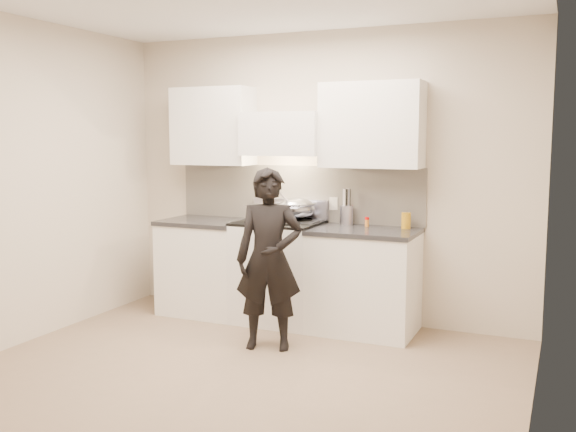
{
  "coord_description": "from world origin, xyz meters",
  "views": [
    {
      "loc": [
        2.14,
        -3.93,
        1.72
      ],
      "look_at": [
        -0.04,
        1.05,
        1.05
      ],
      "focal_mm": 40.0,
      "sensor_mm": 36.0,
      "label": 1
    }
  ],
  "objects_px": {
    "person": "(269,259)",
    "utensil_crock": "(346,214)",
    "stove": "(279,271)",
    "wok": "(296,208)"
  },
  "relations": [
    {
      "from": "person",
      "to": "utensil_crock",
      "type": "bearing_deg",
      "value": 54.07
    },
    {
      "from": "stove",
      "to": "utensil_crock",
      "type": "relative_size",
      "value": 2.91
    },
    {
      "from": "stove",
      "to": "person",
      "type": "relative_size",
      "value": 0.65
    },
    {
      "from": "stove",
      "to": "person",
      "type": "distance_m",
      "value": 0.83
    },
    {
      "from": "stove",
      "to": "utensil_crock",
      "type": "distance_m",
      "value": 0.83
    },
    {
      "from": "stove",
      "to": "person",
      "type": "bearing_deg",
      "value": -71.32
    },
    {
      "from": "stove",
      "to": "wok",
      "type": "height_order",
      "value": "wok"
    },
    {
      "from": "utensil_crock",
      "to": "person",
      "type": "distance_m",
      "value": 1.06
    },
    {
      "from": "utensil_crock",
      "to": "person",
      "type": "xyz_separation_m",
      "value": [
        -0.33,
        -0.97,
        -0.28
      ]
    },
    {
      "from": "wok",
      "to": "person",
      "type": "bearing_deg",
      "value": -81.66
    },
    {
      "from": "stove",
      "to": "person",
      "type": "xyz_separation_m",
      "value": [
        0.25,
        -0.74,
        0.26
      ]
    },
    {
      "from": "utensil_crock",
      "to": "person",
      "type": "height_order",
      "value": "person"
    },
    {
      "from": "utensil_crock",
      "to": "wok",
      "type": "bearing_deg",
      "value": -165.51
    },
    {
      "from": "stove",
      "to": "wok",
      "type": "xyz_separation_m",
      "value": [
        0.13,
        0.11,
        0.59
      ]
    },
    {
      "from": "wok",
      "to": "utensil_crock",
      "type": "xyz_separation_m",
      "value": [
        0.46,
        0.12,
        -0.04
      ]
    }
  ]
}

